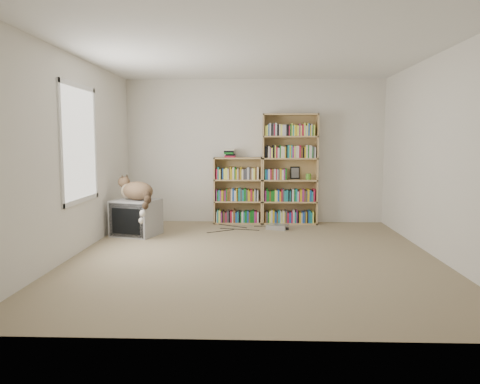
{
  "coord_description": "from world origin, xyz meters",
  "views": [
    {
      "loc": [
        0.03,
        -5.74,
        1.43
      ],
      "look_at": [
        -0.21,
        1.0,
        0.7
      ],
      "focal_mm": 35.0,
      "sensor_mm": 36.0,
      "label": 1
    }
  ],
  "objects_px": {
    "bookcase_tall": "(290,172)",
    "bookcase_short": "(238,193)",
    "crt_tv": "(136,218)",
    "dvd_player": "(278,227)",
    "cat": "(138,194)"
  },
  "relations": [
    {
      "from": "crt_tv",
      "to": "dvd_player",
      "type": "distance_m",
      "value": 2.26
    },
    {
      "from": "crt_tv",
      "to": "bookcase_short",
      "type": "distance_m",
      "value": 1.9
    },
    {
      "from": "bookcase_tall",
      "to": "bookcase_short",
      "type": "xyz_separation_m",
      "value": [
        -0.9,
        -0.0,
        -0.37
      ]
    },
    {
      "from": "bookcase_tall",
      "to": "bookcase_short",
      "type": "height_order",
      "value": "bookcase_tall"
    },
    {
      "from": "crt_tv",
      "to": "cat",
      "type": "bearing_deg",
      "value": -39.62
    },
    {
      "from": "dvd_player",
      "to": "crt_tv",
      "type": "bearing_deg",
      "value": -145.17
    },
    {
      "from": "crt_tv",
      "to": "dvd_player",
      "type": "height_order",
      "value": "crt_tv"
    },
    {
      "from": "crt_tv",
      "to": "bookcase_tall",
      "type": "bearing_deg",
      "value": 41.9
    },
    {
      "from": "cat",
      "to": "bookcase_tall",
      "type": "xyz_separation_m",
      "value": [
        2.35,
        1.21,
        0.25
      ]
    },
    {
      "from": "cat",
      "to": "dvd_player",
      "type": "distance_m",
      "value": 2.3
    },
    {
      "from": "crt_tv",
      "to": "bookcase_short",
      "type": "height_order",
      "value": "bookcase_short"
    },
    {
      "from": "bookcase_tall",
      "to": "dvd_player",
      "type": "xyz_separation_m",
      "value": [
        -0.23,
        -0.57,
        -0.86
      ]
    },
    {
      "from": "cat",
      "to": "bookcase_short",
      "type": "height_order",
      "value": "bookcase_short"
    },
    {
      "from": "bookcase_short",
      "to": "bookcase_tall",
      "type": "bearing_deg",
      "value": 0.01
    },
    {
      "from": "bookcase_tall",
      "to": "bookcase_short",
      "type": "bearing_deg",
      "value": -179.99
    }
  ]
}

